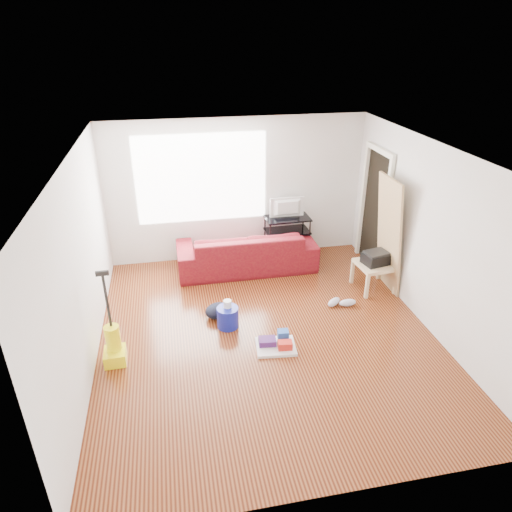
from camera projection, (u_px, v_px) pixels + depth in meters
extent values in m
cube|color=#401508|center=(267.00, 333.00, 6.31)|extent=(4.50, 5.00, 0.01)
cube|color=white|center=(269.00, 154.00, 5.19)|extent=(4.50, 5.00, 0.01)
cube|color=silver|center=(237.00, 190.00, 7.94)|extent=(4.50, 0.01, 2.50)
cube|color=silver|center=(336.00, 392.00, 3.56)|extent=(4.50, 0.01, 2.50)
cube|color=silver|center=(81.00, 269.00, 5.36)|extent=(0.01, 5.00, 2.50)
cube|color=silver|center=(431.00, 238.00, 6.14)|extent=(0.01, 5.00, 2.50)
cube|color=white|center=(202.00, 179.00, 7.71)|extent=(2.20, 0.01, 1.50)
cube|color=white|center=(385.00, 221.00, 7.34)|extent=(0.06, 0.08, 2.00)
cube|color=white|center=(362.00, 202.00, 8.13)|extent=(0.06, 0.08, 2.00)
cube|color=white|center=(380.00, 150.00, 7.27)|extent=(0.06, 0.98, 0.08)
cube|color=black|center=(375.00, 211.00, 7.74)|extent=(0.01, 0.86, 1.98)
imported|color=#500112|center=(247.00, 268.00, 8.03)|extent=(2.37, 0.93, 0.69)
cube|color=black|center=(286.00, 255.00, 8.39)|extent=(0.79, 0.47, 0.03)
cube|color=black|center=(287.00, 243.00, 8.28)|extent=(0.79, 0.47, 0.03)
cube|color=black|center=(287.00, 231.00, 8.17)|extent=(0.79, 0.47, 0.03)
cube|color=black|center=(287.00, 218.00, 8.06)|extent=(0.79, 0.47, 0.03)
cylinder|color=black|center=(270.00, 244.00, 7.99)|extent=(0.03, 0.03, 0.79)
cylinder|color=black|center=(265.00, 235.00, 8.33)|extent=(0.03, 0.03, 0.79)
cylinder|color=black|center=(309.00, 240.00, 8.13)|extent=(0.03, 0.03, 0.79)
cylinder|color=black|center=(303.00, 232.00, 8.47)|extent=(0.03, 0.03, 0.79)
imported|color=black|center=(288.00, 208.00, 7.97)|extent=(0.61, 0.08, 0.35)
cube|color=#E1BB7C|center=(375.00, 265.00, 7.23)|extent=(0.59, 0.59, 0.05)
cube|color=#E1BB7C|center=(367.00, 287.00, 7.05)|extent=(0.05, 0.05, 0.40)
cube|color=#E1BB7C|center=(352.00, 272.00, 7.48)|extent=(0.05, 0.05, 0.40)
cube|color=#E1BB7C|center=(395.00, 282.00, 7.18)|extent=(0.05, 0.05, 0.40)
cube|color=#E1BB7C|center=(379.00, 268.00, 7.60)|extent=(0.05, 0.05, 0.40)
cube|color=black|center=(376.00, 259.00, 7.18)|extent=(0.44, 0.37, 0.17)
cube|color=black|center=(377.00, 253.00, 7.13)|extent=(0.40, 0.33, 0.04)
cylinder|color=#121C92|center=(228.00, 326.00, 6.47)|extent=(0.36, 0.36, 0.30)
cylinder|color=white|center=(228.00, 313.00, 6.40)|extent=(0.11, 0.11, 0.10)
cube|color=white|center=(276.00, 347.00, 6.02)|extent=(0.55, 0.46, 0.04)
cube|color=red|center=(285.00, 345.00, 5.93)|extent=(0.20, 0.14, 0.10)
cube|color=#3F1959|center=(267.00, 341.00, 6.02)|extent=(0.24, 0.19, 0.08)
cube|color=#234FA7|center=(283.00, 335.00, 6.09)|extent=(0.16, 0.14, 0.14)
ellipsoid|color=black|center=(218.00, 317.00, 6.68)|extent=(0.46, 0.42, 0.21)
ellipsoid|color=silver|center=(334.00, 302.00, 6.93)|extent=(0.28, 0.25, 0.11)
ellipsoid|color=silver|center=(348.00, 303.00, 6.92)|extent=(0.27, 0.12, 0.11)
cube|color=#FDF110|center=(115.00, 356.00, 5.75)|extent=(0.27, 0.31, 0.17)
cylinder|color=#FDF110|center=(113.00, 338.00, 5.67)|extent=(0.19, 0.19, 0.33)
cylinder|color=black|center=(107.00, 301.00, 5.47)|extent=(0.03, 0.03, 0.71)
cube|color=black|center=(102.00, 273.00, 5.29)|extent=(0.15, 0.04, 0.06)
cube|color=tan|center=(382.00, 286.00, 7.46)|extent=(0.23, 0.74, 1.84)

